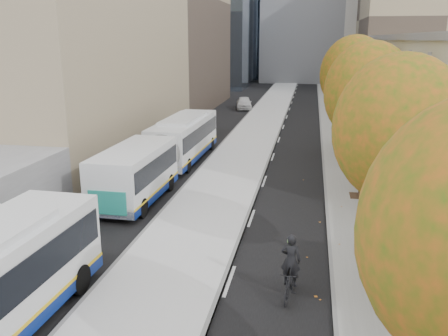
# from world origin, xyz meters

# --- Properties ---
(bus_platform) EXTENTS (4.25, 150.00, 0.15)m
(bus_platform) POSITION_xyz_m (-3.88, 35.00, 0.07)
(bus_platform) COLOR silver
(bus_platform) RESTS_ON ground
(sidewalk) EXTENTS (4.75, 150.00, 0.08)m
(sidewalk) POSITION_xyz_m (4.12, 35.00, 0.04)
(sidewalk) COLOR gray
(sidewalk) RESTS_ON ground
(building_tan) EXTENTS (18.00, 92.00, 8.00)m
(building_tan) POSITION_xyz_m (15.50, 64.00, 4.00)
(building_tan) COLOR #9B987A
(building_tan) RESTS_ON ground
(building_far_block) EXTENTS (30.00, 18.00, 30.00)m
(building_far_block) POSITION_xyz_m (6.00, 96.00, 15.00)
(building_far_block) COLOR #ADA8A0
(building_far_block) RESTS_ON ground
(tree_c) EXTENTS (4.20, 4.20, 7.28)m
(tree_c) POSITION_xyz_m (3.60, 13.00, 5.25)
(tree_c) COLOR black
(tree_c) RESTS_ON sidewalk
(tree_d) EXTENTS (4.40, 4.40, 7.60)m
(tree_d) POSITION_xyz_m (3.60, 22.00, 5.47)
(tree_d) COLOR black
(tree_d) RESTS_ON sidewalk
(tree_e) EXTENTS (4.60, 4.60, 7.92)m
(tree_e) POSITION_xyz_m (3.60, 31.00, 5.69)
(tree_e) COLOR black
(tree_e) RESTS_ON sidewalk
(bus_far) EXTENTS (2.76, 16.85, 2.80)m
(bus_far) POSITION_xyz_m (-7.63, 24.37, 1.53)
(bus_far) COLOR silver
(bus_far) RESTS_ON ground
(cyclist) EXTENTS (0.72, 1.76, 2.19)m
(cyclist) POSITION_xyz_m (0.43, 11.29, 0.81)
(cyclist) COLOR black
(cyclist) RESTS_ON ground
(distant_car) EXTENTS (2.41, 4.52, 1.46)m
(distant_car) POSITION_xyz_m (-6.96, 52.99, 0.73)
(distant_car) COLOR silver
(distant_car) RESTS_ON ground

